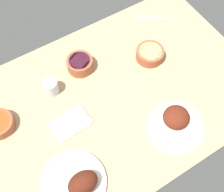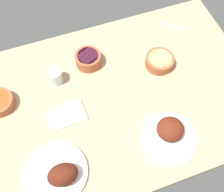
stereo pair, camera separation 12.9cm
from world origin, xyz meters
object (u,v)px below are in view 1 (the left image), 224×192
object	(u,v)px
plate_far_side	(78,183)
folded_napkin	(71,123)
plate_center_main	(176,122)
bowl_onions	(80,64)
water_tumbler	(51,87)
bowl_potatoes	(150,54)
fork_loose	(155,18)

from	to	relation	value
plate_far_side	folded_napkin	xyz separation A→B (cm)	(-9.67, -24.72, -2.25)
plate_center_main	folded_napkin	world-z (taller)	plate_center_main
bowl_onions	water_tumbler	size ratio (longest dim) A/B	1.68
plate_center_main	water_tumbler	xyz separation A→B (cm)	(38.72, -44.30, 0.74)
water_tumbler	folded_napkin	distance (cm)	20.13
bowl_onions	folded_napkin	size ratio (longest dim) A/B	0.76
bowl_onions	folded_napkin	bearing A→B (deg)	53.67
folded_napkin	plate_far_side	bearing A→B (deg)	68.63
water_tumbler	folded_napkin	size ratio (longest dim) A/B	0.45
bowl_potatoes	folded_napkin	xyz separation A→B (cm)	(50.90, 11.87, -2.31)
bowl_potatoes	water_tumbler	bearing A→B (deg)	-8.99
water_tumbler	fork_loose	distance (cm)	69.71
plate_center_main	folded_napkin	distance (cm)	46.10
fork_loose	folded_napkin	bearing A→B (deg)	-117.59
folded_napkin	fork_loose	bearing A→B (deg)	-155.16
plate_center_main	fork_loose	distance (cm)	63.80
water_tumbler	folded_napkin	bearing A→B (deg)	89.14
plate_far_side	folded_napkin	bearing A→B (deg)	-111.37
plate_center_main	bowl_potatoes	bearing A→B (deg)	-108.13
bowl_potatoes	plate_far_side	bearing A→B (deg)	31.13
plate_far_side	folded_napkin	world-z (taller)	plate_far_side
plate_center_main	bowl_onions	bearing A→B (deg)	-66.79
plate_far_side	water_tumbler	distance (cm)	45.70
folded_napkin	fork_loose	size ratio (longest dim) A/B	0.95
bowl_potatoes	fork_loose	size ratio (longest dim) A/B	0.79
bowl_potatoes	water_tumbler	distance (cm)	51.24
folded_napkin	plate_center_main	bearing A→B (deg)	147.95
folded_napkin	water_tumbler	bearing A→B (deg)	-90.86
plate_center_main	bowl_onions	world-z (taller)	plate_center_main
water_tumbler	bowl_potatoes	bearing A→B (deg)	171.01
bowl_potatoes	bowl_onions	bearing A→B (deg)	-21.04
bowl_potatoes	water_tumbler	size ratio (longest dim) A/B	1.83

